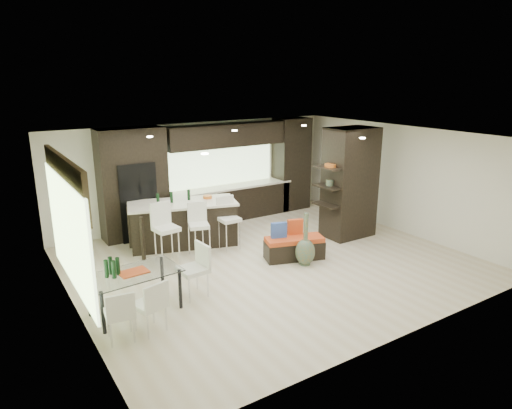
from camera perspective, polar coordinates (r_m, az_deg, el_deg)
ground at (r=9.93m, az=1.89°, el=-7.20°), size 8.00×8.00×0.00m
back_wall at (r=12.44m, az=-7.25°, el=3.95°), size 8.00×0.02×2.70m
left_wall at (r=8.02m, az=-22.34°, el=-3.82°), size 0.02×7.00×2.70m
right_wall at (r=12.15m, az=17.70°, el=3.04°), size 0.02×7.00×2.70m
ceiling at (r=9.22m, az=2.04°, el=8.44°), size 8.00×7.00×0.02m
window_left at (r=8.21m, az=-22.34°, el=-3.37°), size 0.04×3.20×1.90m
window_back at (r=12.63m, az=-4.74°, el=5.13°), size 3.40×0.04×1.20m
stone_accent at (r=7.99m, az=-22.79°, el=2.78°), size 0.08×3.00×0.80m
ceiling_spots at (r=9.43m, az=1.16°, el=8.49°), size 4.00×3.00×0.02m
back_cabinetry at (r=12.37m, az=-4.50°, el=3.97°), size 6.80×0.68×2.70m
refrigerator at (r=11.52m, az=-14.90°, el=0.53°), size 0.90×0.68×1.90m
partition_column at (r=11.40m, az=11.63°, el=2.66°), size 1.20×0.80×2.70m
kitchen_island at (r=10.92m, az=-9.08°, el=-2.33°), size 2.70×1.75×1.04m
stool_left at (r=9.88m, az=-11.09°, el=-4.33°), size 0.52×0.52×1.06m
stool_mid at (r=10.19m, az=-7.13°, el=-3.79°), size 0.53×0.53×0.96m
stool_right at (r=10.52m, az=-3.35°, el=-3.00°), size 0.44×0.44×0.99m
bench at (r=10.06m, az=4.80°, el=-5.44°), size 1.37×0.86×0.49m
floor_vase at (r=9.65m, az=6.21°, el=-4.34°), size 0.51×0.51×1.15m
dining_table at (r=8.08m, az=-14.87°, el=-10.58°), size 1.56×0.96×0.72m
chair_near at (r=7.45m, az=-13.12°, el=-12.47°), size 0.53×0.53×0.80m
chair_far at (r=7.35m, az=-16.64°, el=-13.29°), size 0.48×0.48×0.78m
chair_end at (r=8.38m, az=-7.89°, el=-8.52°), size 0.53×0.53×0.90m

